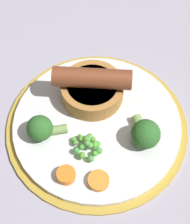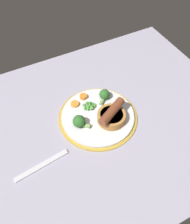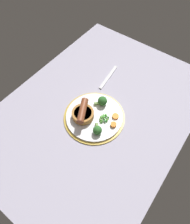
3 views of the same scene
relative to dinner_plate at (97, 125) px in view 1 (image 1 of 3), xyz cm
name	(u,v)px [view 1 (image 1 of 3)]	position (x,y,z in cm)	size (l,w,h in cm)	color
dining_table	(125,136)	(-4.21, -1.62, -2.07)	(110.00, 80.00, 3.00)	#9E99AD
dinner_plate	(97,125)	(0.00, 0.00, 0.00)	(28.03, 28.03, 1.40)	#B79333
sausage_pudding	(92,87)	(3.23, -3.87, 3.23)	(11.92, 9.81, 6.12)	#AD7538
pea_pile	(87,146)	(-1.12, 4.53, 1.78)	(5.13, 4.12, 1.86)	#58923A
broccoli_floret_near	(145,133)	(-7.50, -1.00, 2.91)	(5.51, 5.40, 4.34)	#2D6628
broccoli_floret_far	(41,128)	(5.85, 6.02, 2.68)	(5.35, 5.11, 3.89)	#2D6628
carrot_slice_0	(66,175)	(-0.95, 9.81, 1.46)	(2.68, 2.68, 1.26)	orange
carrot_slice_1	(99,181)	(-5.19, 8.10, 1.29)	(3.02, 3.02, 0.92)	orange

